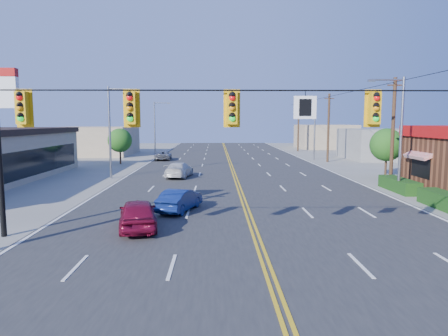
{
  "coord_description": "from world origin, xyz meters",
  "views": [
    {
      "loc": [
        -1.74,
        -13.17,
        4.99
      ],
      "look_at": [
        -1.24,
        10.77,
        2.2
      ],
      "focal_mm": 32.0,
      "sensor_mm": 36.0,
      "label": 1
    }
  ],
  "objects_px": {
    "car_silver": "(163,156)",
    "signal_span": "(265,125)",
    "car_magenta": "(138,215)",
    "car_blue": "(180,201)",
    "car_white": "(179,170)"
  },
  "relations": [
    {
      "from": "car_silver",
      "to": "signal_span",
      "type": "bearing_deg",
      "value": 99.91
    },
    {
      "from": "car_magenta",
      "to": "signal_span",
      "type": "bearing_deg",
      "value": 125.26
    },
    {
      "from": "car_magenta",
      "to": "car_blue",
      "type": "distance_m",
      "value": 4.08
    },
    {
      "from": "car_blue",
      "to": "car_magenta",
      "type": "bearing_deg",
      "value": 85.09
    },
    {
      "from": "signal_span",
      "to": "car_white",
      "type": "relative_size",
      "value": 5.32
    },
    {
      "from": "car_silver",
      "to": "car_white",
      "type": "bearing_deg",
      "value": 99.85
    },
    {
      "from": "car_blue",
      "to": "car_silver",
      "type": "xyz_separation_m",
      "value": [
        -4.79,
        29.67,
        -0.02
      ]
    },
    {
      "from": "car_white",
      "to": "car_silver",
      "type": "xyz_separation_m",
      "value": [
        -3.51,
        16.11,
        -0.07
      ]
    },
    {
      "from": "car_blue",
      "to": "car_silver",
      "type": "relative_size",
      "value": 0.87
    },
    {
      "from": "car_blue",
      "to": "car_white",
      "type": "relative_size",
      "value": 0.82
    },
    {
      "from": "car_magenta",
      "to": "car_silver",
      "type": "xyz_separation_m",
      "value": [
        -3.18,
        33.41,
        -0.11
      ]
    },
    {
      "from": "signal_span",
      "to": "car_white",
      "type": "height_order",
      "value": "signal_span"
    },
    {
      "from": "car_magenta",
      "to": "car_blue",
      "type": "height_order",
      "value": "car_magenta"
    },
    {
      "from": "car_blue",
      "to": "car_white",
      "type": "height_order",
      "value": "car_white"
    },
    {
      "from": "car_blue",
      "to": "car_silver",
      "type": "distance_m",
      "value": 30.05
    }
  ]
}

